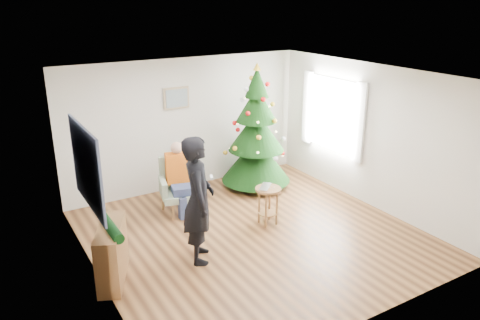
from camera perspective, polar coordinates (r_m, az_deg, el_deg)
floor at (r=7.76m, az=1.67°, el=-9.09°), size 5.00×5.00×0.00m
ceiling at (r=6.91m, az=1.88°, el=10.23°), size 5.00×5.00×0.00m
wall_back at (r=9.34m, az=-6.57°, el=4.37°), size 5.00×0.00×5.00m
wall_front at (r=5.47m, az=16.20°, el=-7.45°), size 5.00×0.00×5.00m
wall_left at (r=6.32m, az=-17.70°, el=-3.87°), size 0.00×5.00×5.00m
wall_right at (r=8.78m, az=15.65°, el=2.80°), size 0.00×5.00×5.00m
window_panel at (r=9.39m, az=11.25°, el=5.48°), size 0.04×1.30×1.40m
curtains at (r=9.37m, az=11.12°, el=5.46°), size 0.05×1.75×1.50m
christmas_tree at (r=9.29m, az=2.00°, el=3.34°), size 1.39×1.39×2.51m
stool at (r=7.98m, az=3.42°, el=-5.57°), size 0.44×0.44×0.66m
laptop at (r=7.85m, az=3.47°, el=-3.34°), size 0.42×0.42×0.03m
armchair at (r=8.51m, az=-7.26°, el=-3.87°), size 0.83×0.80×0.98m
seated_person at (r=8.35m, az=-7.30°, el=-2.14°), size 0.47×0.62×1.29m
standing_man at (r=6.72m, az=-5.09°, el=-4.87°), size 0.69×0.81×1.89m
game_controller at (r=6.66m, az=-3.50°, el=-2.12°), size 0.09×0.13×0.04m
console at (r=6.70m, az=-15.35°, el=-10.88°), size 0.69×1.03×0.80m
garland at (r=6.50m, az=-15.68°, el=-7.67°), size 0.14×0.90×0.14m
tapestry at (r=6.52m, az=-18.23°, el=-0.87°), size 0.03×1.50×1.15m
framed_picture at (r=9.10m, az=-7.76°, el=7.49°), size 0.52×0.05×0.42m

